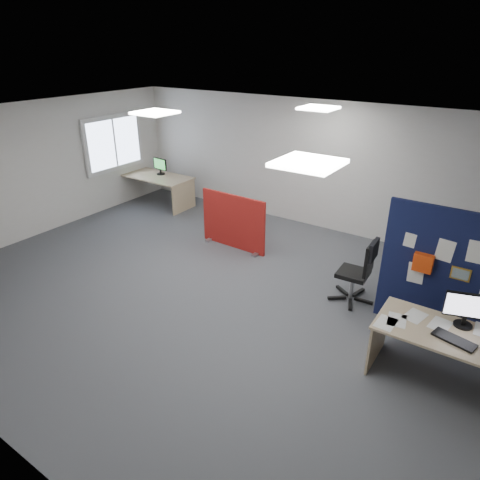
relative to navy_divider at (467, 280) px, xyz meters
The scene contains 15 objects.
floor 3.70m from the navy_divider, 165.19° to the right, with size 9.00×9.00×0.00m, color #4B4E52.
ceiling 4.00m from the navy_divider, 165.19° to the right, with size 9.00×7.00×0.02m, color white.
wall_back 4.34m from the navy_divider, 143.29° to the left, with size 9.00×0.02×2.70m, color silver.
wall_left 8.03m from the navy_divider, behind, with size 0.02×7.00×2.70m, color silver.
window 8.00m from the navy_divider, behind, with size 0.06×1.70×1.30m.
ceiling_lights 3.60m from the navy_divider, behind, with size 4.10×4.10×0.04m.
navy_divider is the anchor object (origin of this frame).
main_desk 1.06m from the navy_divider, 83.40° to the right, with size 1.79×0.80×0.73m.
monitor_main 0.81m from the navy_divider, 82.09° to the right, with size 0.49×0.21×0.44m.
keyboard 1.17m from the navy_divider, 86.15° to the right, with size 0.45×0.18×0.03m, color black.
red_divider 4.25m from the navy_divider, behind, with size 1.45×0.30×1.09m.
second_desk 7.35m from the navy_divider, 166.68° to the left, with size 1.75×0.87×0.73m.
monitor_second 7.40m from the navy_divider, 165.81° to the left, with size 0.44×0.20×0.40m.
office_chair 1.46m from the navy_divider, behind, with size 0.68×0.71×1.06m.
desk_papers 1.06m from the navy_divider, 91.91° to the right, with size 1.47×0.79×0.00m.
Camera 1 is at (3.72, -4.72, 3.73)m, focal length 32.00 mm.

